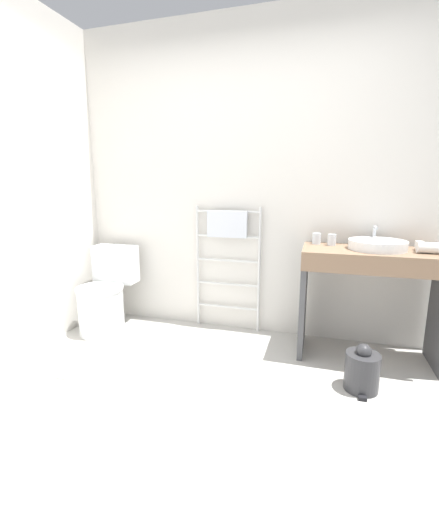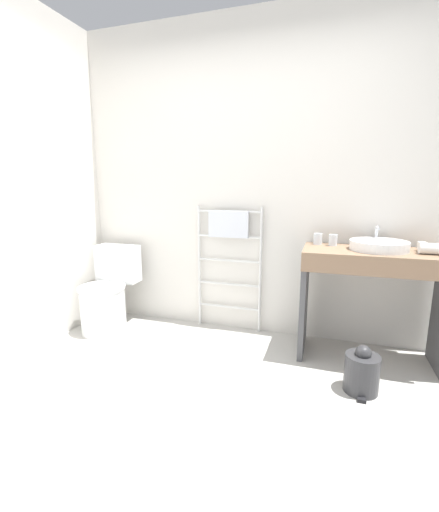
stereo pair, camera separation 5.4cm
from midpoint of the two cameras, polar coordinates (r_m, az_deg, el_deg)
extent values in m
plane|color=#B2AFA8|center=(1.95, -7.90, -29.86)|extent=(12.00, 12.00, 0.00)
cube|color=silver|center=(3.02, 4.50, 12.31)|extent=(3.28, 0.12, 2.65)
cube|color=silver|center=(3.05, -30.51, 10.76)|extent=(0.12, 2.32, 2.65)
cylinder|color=white|center=(3.25, -19.56, -8.61)|extent=(0.39, 0.39, 0.40)
cylinder|color=white|center=(3.19, -19.82, -5.08)|extent=(0.40, 0.40, 0.02)
cube|color=white|center=(3.36, -17.37, -1.27)|extent=(0.40, 0.18, 0.34)
cylinder|color=silver|center=(3.32, -17.55, 1.72)|extent=(0.05, 0.05, 0.01)
cylinder|color=silver|center=(3.14, -4.13, -1.82)|extent=(0.02, 0.02, 1.11)
cylinder|color=silver|center=(3.00, 6.09, -2.54)|extent=(0.02, 0.02, 1.11)
cylinder|color=silver|center=(3.16, 0.84, -8.46)|extent=(0.57, 0.02, 0.02)
cylinder|color=silver|center=(3.09, 0.85, -4.69)|extent=(0.57, 0.02, 0.02)
cylinder|color=silver|center=(3.04, 0.86, -0.75)|extent=(0.57, 0.02, 0.02)
cylinder|color=silver|center=(3.00, 0.88, 3.30)|extent=(0.57, 0.02, 0.02)
cylinder|color=silver|center=(2.98, 0.89, 7.44)|extent=(0.57, 0.02, 0.02)
cube|color=silver|center=(2.96, 0.74, 5.35)|extent=(0.35, 0.04, 0.23)
cube|color=#84664C|center=(2.68, 23.71, 0.59)|extent=(0.98, 0.48, 0.03)
cube|color=#84664C|center=(2.47, 24.20, -1.90)|extent=(0.98, 0.02, 0.10)
cube|color=#4C4C4F|center=(2.76, 13.22, -7.38)|extent=(0.04, 0.41, 0.80)
cylinder|color=white|center=(2.69, 24.28, 1.71)|extent=(0.40, 0.40, 0.07)
cylinder|color=silver|center=(2.69, 24.34, 2.34)|extent=(0.33, 0.33, 0.01)
cylinder|color=silver|center=(2.87, 23.87, 3.17)|extent=(0.02, 0.02, 0.15)
cylinder|color=silver|center=(2.82, 24.09, 4.33)|extent=(0.02, 0.09, 0.02)
cylinder|color=silver|center=(2.79, 15.33, 2.83)|extent=(0.07, 0.07, 0.09)
cylinder|color=silver|center=(2.76, 17.66, 2.60)|extent=(0.06, 0.06, 0.09)
cylinder|color=white|center=(2.69, 31.08, 1.16)|extent=(0.15, 0.08, 0.08)
cube|color=white|center=(2.77, 29.97, 1.53)|extent=(0.05, 0.11, 0.05)
cylinder|color=#333335|center=(2.47, 22.03, -17.43)|extent=(0.21, 0.21, 0.25)
sphere|color=#333335|center=(2.40, 22.29, -14.45)|extent=(0.10, 0.10, 0.10)
cube|color=black|center=(2.42, 22.09, -21.11)|extent=(0.05, 0.04, 0.02)
cube|color=silver|center=(2.96, -26.79, -15.35)|extent=(0.56, 0.36, 0.01)
camera|label=1|loc=(0.03, -90.63, -0.13)|focal=24.00mm
camera|label=2|loc=(0.03, 89.37, 0.13)|focal=24.00mm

